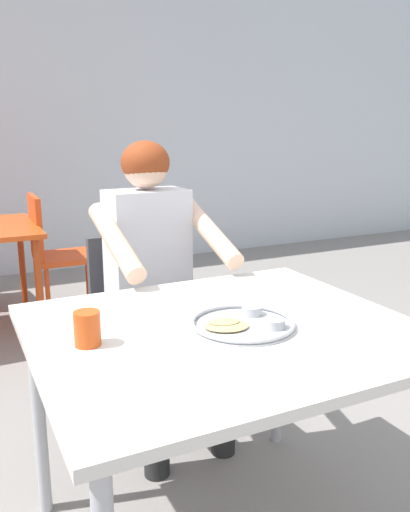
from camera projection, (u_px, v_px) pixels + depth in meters
name	position (u px, v px, depth m)	size (l,w,h in m)	color
back_wall	(12.00, 83.00, 4.59)	(12.00, 0.12, 3.40)	silver
table_foreground	(224.00, 349.00, 1.55)	(1.09, 0.95, 0.75)	silver
thali_tray	(244.00, 323.00, 1.53)	(0.30, 0.30, 0.03)	#B7BABF
drinking_cup	(87.00, 327.00, 1.39)	(0.07, 0.07, 0.09)	#D84C19
chair_foreground	(139.00, 308.00, 2.46)	(0.44, 0.42, 0.83)	#3F3F44
diner_foreground	(156.00, 265.00, 2.22)	(0.51, 0.56, 1.27)	black
chair_red_right	(55.00, 249.00, 3.59)	(0.43, 0.41, 0.89)	#DB491B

